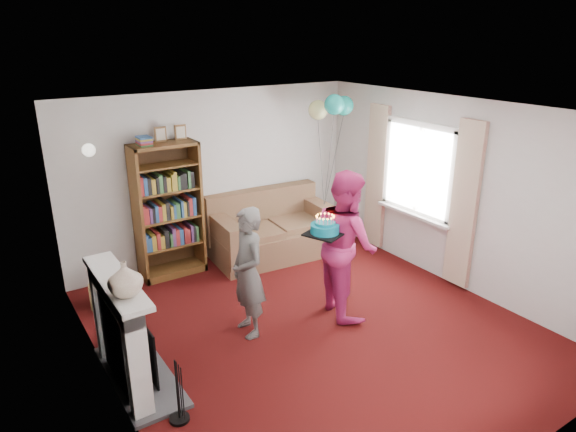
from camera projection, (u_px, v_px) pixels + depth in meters
ground at (314, 327)px, 6.00m from camera, size 5.00×5.00×0.00m
wall_back at (215, 176)px, 7.55m from camera, size 4.50×0.02×2.50m
wall_left at (104, 279)px, 4.41m from camera, size 0.02×5.00×2.50m
wall_right at (454, 193)px, 6.74m from camera, size 0.02×5.00×2.50m
ceiling at (318, 111)px, 5.15m from camera, size 4.50×5.00×0.01m
fireplace at (126, 337)px, 4.90m from camera, size 0.55×1.80×1.12m
window_bay at (417, 186)px, 7.20m from camera, size 0.14×2.02×2.20m
wall_sconce at (89, 150)px, 6.31m from camera, size 0.16×0.23×0.16m
bookcase at (167, 211)px, 7.06m from camera, size 0.89×0.42×2.09m
sofa at (271, 232)px, 7.86m from camera, size 1.85×0.98×0.98m
wicker_basket at (107, 293)px, 6.40m from camera, size 0.43×0.43×0.38m
person_striped at (248, 273)px, 5.65m from camera, size 0.41×0.58×1.50m
person_magenta at (346, 243)px, 6.07m from camera, size 0.87×1.01×1.78m
birthday_cake at (325, 229)px, 5.73m from camera, size 0.39×0.39×0.22m
balloons at (332, 107)px, 7.48m from camera, size 0.62×0.67×1.74m
mantel_vase at (125, 279)px, 4.35m from camera, size 0.31×0.31×0.31m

